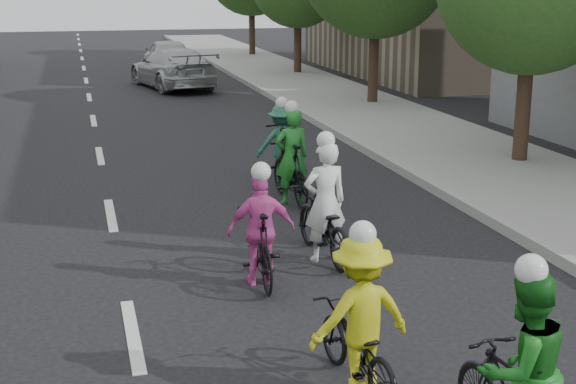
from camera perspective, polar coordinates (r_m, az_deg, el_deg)
name	(u,v)px	position (r m, az deg, el deg)	size (l,w,h in m)	color
ground	(133,335)	(9.43, -10.99, -9.95)	(120.00, 120.00, 0.00)	black
sidewalk_right	(421,136)	(20.76, 9.42, 3.94)	(4.00, 80.00, 0.15)	gray
curb_right	(348,139)	(20.04, 4.32, 3.76)	(0.18, 80.00, 0.18)	#999993
cyclist_0	(291,167)	(14.45, 0.20, 1.80)	(0.66, 1.88, 1.87)	black
cyclist_1	(261,239)	(10.58, -1.97, -3.33)	(0.91, 1.73, 1.66)	black
cyclist_2	(359,329)	(7.89, 5.06, -9.65)	(1.10, 1.63, 1.75)	black
cyclist_4	(323,218)	(11.51, 2.53, -1.86)	(0.80, 1.93, 1.89)	black
cyclist_5	(282,148)	(16.01, -0.46, 3.12)	(1.08, 1.95, 1.71)	black
follow_car_lead	(173,68)	(30.67, -8.21, 8.70)	(2.09, 5.14, 1.49)	#ACACB0
follow_car_trail	(168,56)	(35.93, -8.55, 9.57)	(1.79, 4.44, 1.51)	silver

